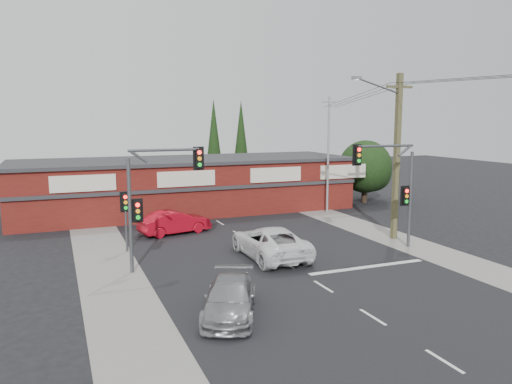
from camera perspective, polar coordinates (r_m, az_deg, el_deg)
name	(u,v)px	position (r m, az deg, el deg)	size (l,w,h in m)	color
ground	(291,267)	(25.24, 4.01, -8.52)	(120.00, 120.00, 0.00)	black
road_strip	(254,244)	(29.64, -0.25, -5.93)	(14.00, 70.00, 0.01)	black
verge_left	(105,259)	(27.75, -16.92, -7.29)	(3.00, 70.00, 0.02)	gray
verge_right	(374,232)	(33.65, 13.36, -4.43)	(3.00, 70.00, 0.02)	gray
stop_line	(367,267)	(25.71, 12.61, -8.35)	(6.50, 0.35, 0.01)	silver
white_suv	(270,242)	(26.66, 1.61, -5.74)	(2.75, 5.96, 1.66)	white
silver_suv	(230,298)	(19.10, -2.99, -12.01)	(1.88, 4.61, 1.34)	gray
red_sedan	(175,222)	(32.50, -9.26, -3.42)	(1.59, 4.57, 1.51)	#B30B1A
lane_dashes	(323,286)	(22.51, 7.70, -10.65)	(0.12, 31.11, 0.01)	silver
shop_building	(187,185)	(40.19, -7.93, 0.85)	(27.30, 8.40, 4.22)	#521410
tree_cluster	(364,169)	(45.17, 12.25, 2.53)	(5.90, 5.10, 5.50)	#2D2116
conifer_near	(214,139)	(47.86, -4.83, 6.11)	(1.80, 1.80, 9.25)	#2D2116
conifer_far	(241,137)	(50.88, -1.72, 6.26)	(1.80, 1.80, 9.25)	#2D2116
traffic_mast_left	(152,191)	(24.30, -11.78, 0.16)	(3.77, 0.27, 5.97)	#47494C
traffic_mast_right	(394,180)	(28.86, 15.55, 1.34)	(3.96, 0.27, 5.97)	#47494C
pedestal_signal	(126,209)	(28.33, -14.69, -1.91)	(0.55, 0.27, 3.38)	#47494C
utility_pole	(395,151)	(31.21, 15.63, 4.51)	(4.38, 0.59, 10.00)	brown
steel_pole	(328,153)	(39.09, 8.25, 4.42)	(1.20, 0.16, 9.00)	gray
power_lines	(470,83)	(27.17, 23.28, 11.32)	(2.01, 29.00, 1.22)	black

